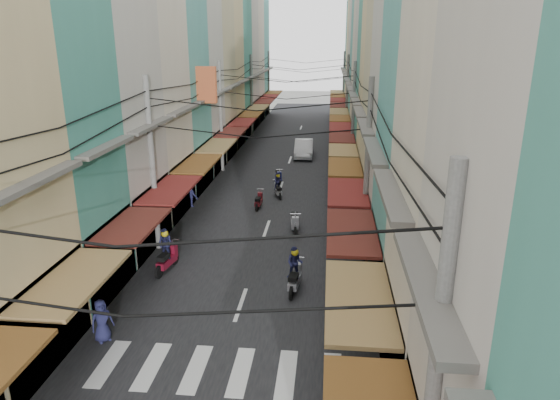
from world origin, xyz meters
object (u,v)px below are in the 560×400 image
Objects in this scene: market_umbrella at (455,344)px; traffic_sign at (401,270)px; white_car at (304,157)px; bicycle at (421,264)px.

market_umbrella is 4.45m from traffic_sign.
market_umbrella is 0.85× the size of traffic_sign.
traffic_sign is (4.68, -26.23, 2.16)m from white_car.
traffic_sign reaches higher than market_umbrella.
traffic_sign is at bearing -81.33° from white_car.
market_umbrella is at bearing 162.45° from bicycle.
traffic_sign is at bearing 100.59° from market_umbrella.
white_car is at bearing 100.12° from traffic_sign.
traffic_sign reaches higher than white_car.
white_car is 31.17m from market_umbrella.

